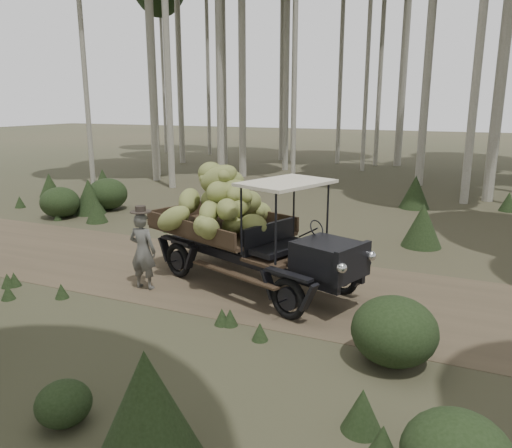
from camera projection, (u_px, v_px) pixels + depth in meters
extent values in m
plane|color=#473D2B|center=(166.00, 268.00, 11.49)|extent=(120.00, 120.00, 0.00)
cube|color=brown|center=(166.00, 268.00, 11.49)|extent=(70.00, 4.00, 0.01)
cube|color=black|center=(327.00, 257.00, 8.98)|extent=(1.28, 1.25, 0.56)
cube|color=black|center=(353.00, 263.00, 8.60)|extent=(0.45, 0.99, 0.63)
cube|color=black|center=(269.00, 237.00, 9.92)|extent=(0.57, 1.36, 0.56)
cube|color=#38281C|center=(221.00, 229.00, 10.90)|extent=(3.29, 2.69, 0.08)
cube|color=#38281C|center=(250.00, 215.00, 11.49)|extent=(2.68, 1.04, 0.32)
cube|color=#38281C|center=(188.00, 229.00, 10.22)|extent=(2.68, 1.04, 0.32)
cube|color=#38281C|center=(181.00, 212.00, 11.81)|extent=(0.69, 1.73, 0.32)
cube|color=beige|center=(286.00, 183.00, 9.35)|extent=(1.69, 2.02, 0.06)
cube|color=black|center=(269.00, 252.00, 10.54)|extent=(4.41, 1.71, 0.18)
cube|color=black|center=(243.00, 261.00, 10.00)|extent=(4.41, 1.71, 0.18)
torus|color=black|center=(342.00, 276.00, 9.83)|extent=(0.77, 0.40, 0.77)
torus|color=black|center=(288.00, 299.00, 8.70)|extent=(0.77, 0.40, 0.77)
torus|color=black|center=(233.00, 245.00, 11.95)|extent=(0.77, 0.40, 0.77)
torus|color=black|center=(178.00, 260.00, 10.82)|extent=(0.77, 0.40, 0.77)
sphere|color=beige|center=(371.00, 256.00, 8.86)|extent=(0.18, 0.18, 0.18)
sphere|color=beige|center=(342.00, 268.00, 8.22)|extent=(0.18, 0.18, 0.18)
ellipsoid|color=olive|center=(253.00, 225.00, 9.99)|extent=(0.92, 0.83, 0.52)
ellipsoid|color=olive|center=(227.00, 210.00, 9.93)|extent=(0.86, 0.96, 0.50)
ellipsoid|color=olive|center=(238.00, 192.00, 10.31)|extent=(0.99, 0.69, 0.59)
ellipsoid|color=olive|center=(229.00, 180.00, 10.56)|extent=(0.84, 0.73, 0.53)
ellipsoid|color=olive|center=(205.00, 226.00, 10.06)|extent=(0.71, 0.93, 0.69)
ellipsoid|color=olive|center=(212.00, 200.00, 11.31)|extent=(0.82, 1.02, 0.60)
ellipsoid|color=olive|center=(236.00, 193.00, 10.34)|extent=(0.67, 0.89, 0.48)
ellipsoid|color=olive|center=(225.00, 175.00, 10.52)|extent=(0.62, 0.85, 0.41)
ellipsoid|color=olive|center=(232.00, 226.00, 10.24)|extent=(0.91, 0.93, 0.60)
ellipsoid|color=olive|center=(189.00, 201.00, 11.25)|extent=(0.81, 1.05, 0.70)
ellipsoid|color=olive|center=(223.00, 191.00, 10.67)|extent=(0.84, 0.77, 0.57)
ellipsoid|color=olive|center=(211.00, 174.00, 10.70)|extent=(0.66, 0.85, 0.68)
ellipsoid|color=olive|center=(256.00, 212.00, 11.15)|extent=(0.83, 0.95, 0.58)
ellipsoid|color=olive|center=(235.00, 208.00, 10.14)|extent=(0.76, 0.97, 0.60)
ellipsoid|color=olive|center=(222.00, 192.00, 10.40)|extent=(0.70, 0.91, 0.57)
ellipsoid|color=olive|center=(219.00, 178.00, 10.46)|extent=(1.07, 0.81, 0.79)
ellipsoid|color=olive|center=(257.00, 212.00, 11.09)|extent=(0.73, 0.84, 0.57)
ellipsoid|color=olive|center=(249.00, 202.00, 10.81)|extent=(0.48, 0.82, 0.54)
ellipsoid|color=olive|center=(216.00, 183.00, 11.11)|extent=(0.77, 1.04, 0.65)
ellipsoid|color=olive|center=(218.00, 176.00, 10.72)|extent=(0.96, 0.93, 0.49)
ellipsoid|color=olive|center=(232.00, 213.00, 11.06)|extent=(0.74, 0.86, 0.55)
ellipsoid|color=olive|center=(209.00, 212.00, 10.15)|extent=(0.63, 0.87, 0.59)
ellipsoid|color=olive|center=(228.00, 192.00, 10.38)|extent=(0.96, 0.97, 0.69)
ellipsoid|color=olive|center=(216.00, 179.00, 10.63)|extent=(0.80, 0.84, 0.44)
ellipsoid|color=olive|center=(174.00, 218.00, 10.42)|extent=(0.98, 0.72, 0.77)
ellipsoid|color=olive|center=(208.00, 228.00, 9.67)|extent=(0.62, 0.91, 0.71)
imported|color=#54534D|center=(143.00, 251.00, 10.06)|extent=(0.60, 0.41, 1.59)
cylinder|color=#2F2721|center=(141.00, 212.00, 9.87)|extent=(0.44, 0.44, 0.02)
cylinder|color=#2F2721|center=(140.00, 209.00, 9.85)|extent=(0.22, 0.22, 0.13)
cylinder|color=#B2AD9E|center=(219.00, 15.00, 22.64)|extent=(0.34, 0.34, 15.12)
cylinder|color=#B2AD9E|center=(383.00, 25.00, 28.10)|extent=(0.26, 0.26, 15.87)
cylinder|color=#B2AD9E|center=(150.00, 10.00, 24.15)|extent=(0.36, 0.36, 16.04)
cylinder|color=#B2AD9E|center=(177.00, 13.00, 29.13)|extent=(0.35, 0.35, 17.56)
cylinder|color=#B2AD9E|center=(79.00, 2.00, 20.69)|extent=(0.22, 0.22, 15.51)
cylinder|color=#B2AD9E|center=(207.00, 19.00, 33.95)|extent=(0.26, 0.26, 18.36)
cylinder|color=#B2AD9E|center=(161.00, 41.00, 35.62)|extent=(0.20, 0.20, 15.90)
cylinder|color=#B2AD9E|center=(433.00, 1.00, 20.97)|extent=(0.37, 0.37, 15.70)
ellipsoid|color=#233319|center=(64.00, 403.00, 5.88)|extent=(0.66, 0.66, 0.53)
cone|color=#233319|center=(509.00, 202.00, 17.37)|extent=(0.61, 0.61, 0.68)
cone|color=#233319|center=(422.00, 225.00, 13.08)|extent=(1.05, 1.05, 1.16)
cone|color=#233319|center=(415.00, 192.00, 17.81)|extent=(1.07, 1.07, 1.19)
ellipsoid|color=#233319|center=(69.00, 211.00, 16.61)|extent=(0.48, 0.48, 0.38)
cone|color=#233319|center=(416.00, 196.00, 19.10)|extent=(0.38, 0.38, 0.42)
ellipsoid|color=#233319|center=(394.00, 331.00, 7.20)|extent=(1.25, 1.25, 1.00)
cone|color=#233319|center=(20.00, 202.00, 17.99)|extent=(0.38, 0.38, 0.42)
cone|color=#233319|center=(49.00, 185.00, 20.03)|extent=(0.85, 0.85, 0.94)
cone|color=#233319|center=(89.00, 196.00, 16.93)|extent=(1.07, 1.07, 1.19)
cone|color=#233319|center=(362.00, 410.00, 5.76)|extent=(0.48, 0.48, 0.54)
cone|color=#233319|center=(147.00, 409.00, 5.13)|extent=(1.19, 1.19, 1.32)
ellipsoid|color=#233319|center=(60.00, 202.00, 16.36)|extent=(1.26, 1.26, 1.01)
cone|color=#233319|center=(382.00, 448.00, 5.12)|extent=(0.48, 0.48, 0.54)
cone|color=#233319|center=(103.00, 179.00, 21.99)|extent=(0.76, 0.76, 0.85)
ellipsoid|color=#233319|center=(107.00, 194.00, 17.55)|extent=(1.39, 1.39, 1.11)
cone|color=#233319|center=(96.00, 211.00, 15.75)|extent=(0.68, 0.68, 0.76)
cone|color=#233319|center=(14.00, 279.00, 10.33)|extent=(0.27, 0.27, 0.30)
cone|color=#233319|center=(8.00, 292.00, 9.64)|extent=(0.27, 0.27, 0.30)
cone|color=#233319|center=(264.00, 242.00, 13.04)|extent=(0.27, 0.27, 0.30)
cone|color=#233319|center=(260.00, 331.00, 7.99)|extent=(0.27, 0.27, 0.30)
cone|color=#233319|center=(7.00, 280.00, 10.27)|extent=(0.27, 0.27, 0.30)
cone|color=#233319|center=(265.00, 243.00, 13.02)|extent=(0.27, 0.27, 0.30)
cone|color=#233319|center=(57.00, 216.00, 16.05)|extent=(0.27, 0.27, 0.30)
cone|color=#233319|center=(230.00, 317.00, 8.51)|extent=(0.27, 0.27, 0.30)
cone|color=#233319|center=(61.00, 291.00, 9.70)|extent=(0.27, 0.27, 0.30)
cone|color=#233319|center=(222.00, 316.00, 8.54)|extent=(0.27, 0.27, 0.30)
cone|color=#233319|center=(168.00, 227.00, 14.63)|extent=(0.27, 0.27, 0.30)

